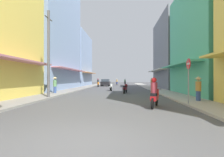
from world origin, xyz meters
TOP-DOWN VIEW (x-y plane):
  - ground_plane at (0.00, 20.99)m, footprint 109.95×109.95m
  - sidewalk_left at (-5.54, 20.99)m, footprint 2.14×57.98m
  - sidewalk_right at (5.54, 20.99)m, footprint 2.14×57.98m
  - building_left_mid at (-9.61, 19.59)m, footprint 7.05×13.25m
  - building_left_far at (-9.60, 32.37)m, footprint 7.05×10.95m
  - building_right_mid at (9.60, 12.30)m, footprint 7.05×9.24m
  - building_right_far at (9.60, 22.89)m, footprint 7.05×10.50m
  - motorbike_blue at (-0.43, 37.07)m, footprint 0.55×1.81m
  - motorbike_orange at (-3.63, 27.71)m, footprint 0.64×1.78m
  - motorbike_black at (1.47, 34.37)m, footprint 0.55×1.81m
  - motorbike_red at (2.64, 5.21)m, footprint 0.78×1.73m
  - motorbike_white at (-0.53, 17.44)m, footprint 0.60×1.79m
  - motorbike_maroon at (1.24, 14.06)m, footprint 0.61×1.79m
  - parked_car at (-2.64, 31.98)m, footprint 1.76×4.10m
  - pedestrian_far at (5.77, 7.26)m, footprint 0.44×0.44m
  - pedestrian_foreground at (-5.72, 12.51)m, footprint 0.44×0.44m
  - pedestrian_midway at (5.91, 25.83)m, footprint 0.34×0.34m
  - utility_pole at (-4.72, 8.81)m, footprint 0.20×1.20m
  - street_sign_no_entry at (4.62, 5.83)m, footprint 0.07×0.60m

SIDE VIEW (x-z plane):
  - ground_plane at x=0.00m, z-range 0.00..0.00m
  - sidewalk_left at x=-5.54m, z-range 0.00..0.12m
  - sidewalk_right at x=5.54m, z-range 0.00..0.12m
  - motorbike_white at x=-0.53m, z-range 0.02..0.99m
  - motorbike_maroon at x=1.24m, z-range 0.02..0.99m
  - motorbike_blue at x=-0.43m, z-range -0.09..1.49m
  - motorbike_orange at x=-3.63m, z-range -0.09..1.49m
  - motorbike_black at x=1.47m, z-range -0.09..1.49m
  - motorbike_red at x=2.64m, z-range -0.09..1.49m
  - parked_car at x=-2.64m, z-range 0.01..1.46m
  - pedestrian_midway at x=5.91m, z-range 0.00..1.65m
  - pedestrian_far at x=5.77m, z-range 0.11..1.77m
  - pedestrian_foreground at x=-5.72m, z-range 0.11..1.82m
  - street_sign_no_entry at x=4.62m, z-range 0.39..3.04m
  - utility_pole at x=-4.72m, z-range 0.08..6.83m
  - building_right_mid at x=9.60m, z-range 0.00..10.19m
  - building_right_far at x=9.60m, z-range 0.00..10.90m
  - building_left_far at x=-9.60m, z-range 0.00..11.04m
  - building_left_mid at x=-9.61m, z-range -0.01..17.13m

